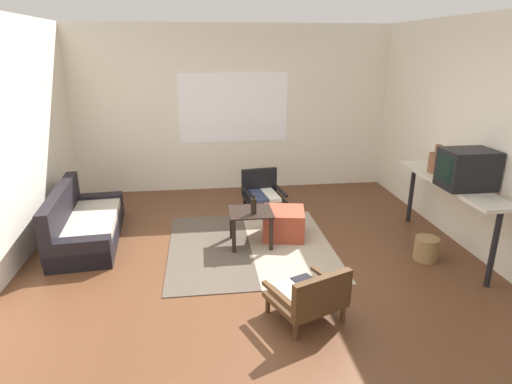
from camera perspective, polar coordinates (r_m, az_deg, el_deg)
The scene contains 14 objects.
ground_plane at distance 4.73m, azimuth 0.12°, elevation -10.70°, with size 7.80×7.80×0.00m, color #56331E.
far_wall_with_window at distance 7.23m, azimuth -3.05°, elevation 10.96°, with size 5.60×0.13×2.70m.
side_wall_right at distance 5.51m, azimuth 28.45°, elevation 6.28°, with size 0.12×6.60×2.70m, color silver.
area_rug at distance 5.30m, azimuth -0.79°, elevation -7.25°, with size 1.98×2.07×0.01m.
couch at distance 5.80m, azimuth -22.12°, elevation -4.11°, with size 0.86×1.76×0.69m.
coffee_table at distance 5.22m, azimuth -0.73°, elevation -3.59°, with size 0.53×0.49×0.44m.
armchair_by_window at distance 6.47m, azimuth 0.88°, elevation 0.02°, with size 0.63×0.68×0.56m.
armchair_striped_foreground at distance 3.89m, azimuth 7.22°, elevation -13.57°, with size 0.75×0.72×0.53m.
ottoman_orange at distance 5.50m, azimuth 3.72°, elevation -4.24°, with size 0.51×0.51×0.37m, color #993D28.
console_shelf at distance 5.45m, azimuth 24.53°, elevation 0.45°, with size 0.40×1.87×0.87m.
crt_television at distance 5.16m, azimuth 26.40°, elevation 2.78°, with size 0.53×0.41×0.43m.
clay_vase at distance 5.69m, azimuth 23.02°, elevation 3.71°, with size 0.20×0.20×0.35m.
glass_bottle at distance 5.07m, azimuth -0.31°, elevation -1.84°, with size 0.07×0.07×0.24m.
wicker_basket at distance 5.32m, azimuth 21.80°, elevation -7.05°, with size 0.27×0.27×0.27m, color olive.
Camera 1 is at (-0.53, -4.09, 2.33)m, focal length 29.91 mm.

